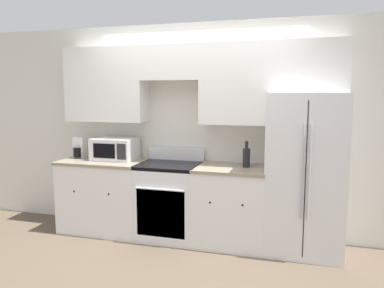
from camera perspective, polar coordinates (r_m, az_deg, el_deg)
ground_plane at (r=4.39m, az=-1.16°, el=-15.75°), size 12.00×12.00×0.00m
wall_back at (r=4.58m, az=1.13°, el=5.18°), size 8.00×0.39×2.60m
lower_cabinets_left at (r=4.95m, az=-13.22°, el=-7.61°), size 1.06×0.64×0.91m
lower_cabinets_right at (r=4.41m, az=5.97°, el=-9.34°), size 0.81×0.64×0.91m
oven_range at (r=4.60m, az=-3.48°, el=-8.56°), size 0.73×0.65×1.07m
refrigerator at (r=4.31m, az=16.83°, el=-4.28°), size 0.82×0.79×1.75m
microwave at (r=4.85m, az=-11.66°, el=-0.73°), size 0.53×0.39×0.28m
bottle at (r=4.30m, az=8.29°, el=-1.96°), size 0.08×0.08×0.30m
electric_kettle at (r=5.14m, az=-16.70°, el=-0.57°), size 0.15×0.20×0.27m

